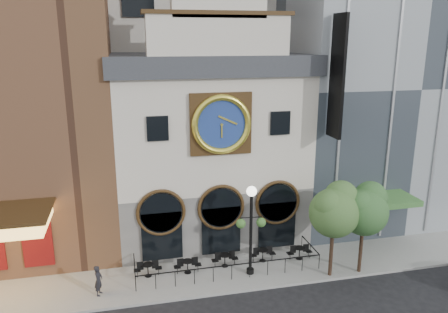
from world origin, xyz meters
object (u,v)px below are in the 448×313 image
at_px(bistro_2, 225,259).
at_px(tree_right, 335,209).
at_px(bistro_1, 188,265).
at_px(bistro_4, 299,252).
at_px(pedestrian, 98,280).
at_px(tree_left, 365,208).
at_px(bistro_0, 148,269).
at_px(lamppost, 251,221).
at_px(bistro_3, 263,254).

relative_size(bistro_2, tree_right, 0.29).
relative_size(bistro_1, bistro_2, 1.00).
xyz_separation_m(bistro_4, pedestrian, (-11.82, -1.22, 0.37)).
distance_m(pedestrian, tree_left, 15.05).
height_order(pedestrian, tree_left, tree_left).
xyz_separation_m(tree_left, tree_right, (-1.84, 0.00, 0.13)).
bearing_deg(tree_left, pedestrian, 176.47).
height_order(bistro_2, bistro_4, same).
xyz_separation_m(bistro_1, bistro_4, (6.93, 0.08, 0.00)).
bearing_deg(bistro_1, pedestrian, -166.85).
height_order(bistro_0, bistro_4, same).
height_order(bistro_1, tree_right, tree_right).
xyz_separation_m(bistro_4, lamppost, (-3.42, -0.95, 2.82)).
relative_size(bistro_0, lamppost, 0.30).
distance_m(bistro_0, pedestrian, 2.95).
relative_size(bistro_4, pedestrian, 0.95).
xyz_separation_m(bistro_3, lamppost, (-1.14, -1.20, 2.82)).
bearing_deg(bistro_4, tree_left, -36.56).
height_order(bistro_1, bistro_3, same).
bearing_deg(pedestrian, tree_left, -78.04).
distance_m(bistro_2, pedestrian, 7.30).
relative_size(bistro_1, bistro_4, 1.00).
distance_m(bistro_4, pedestrian, 11.89).
height_order(bistro_2, pedestrian, pedestrian).
distance_m(bistro_1, bistro_2, 2.28).
height_order(bistro_3, tree_left, tree_left).
relative_size(bistro_3, tree_left, 0.29).
relative_size(bistro_3, lamppost, 0.30).
distance_m(bistro_1, lamppost, 4.59).
relative_size(bistro_1, tree_left, 0.29).
distance_m(bistro_3, tree_left, 6.65).
height_order(bistro_1, bistro_4, same).
distance_m(bistro_2, tree_left, 8.61).
bearing_deg(pedestrian, bistro_3, -65.72).
relative_size(bistro_0, tree_right, 0.29).
distance_m(bistro_1, tree_right, 8.97).
bearing_deg(bistro_1, bistro_4, 0.67).
xyz_separation_m(bistro_1, tree_left, (9.81, -2.05, 3.47)).
height_order(bistro_0, lamppost, lamppost).
bearing_deg(bistro_2, bistro_0, -178.63).
bearing_deg(lamppost, bistro_2, 143.37).
bearing_deg(bistro_3, bistro_2, -177.87).
xyz_separation_m(bistro_0, bistro_3, (6.92, 0.20, 0.00)).
bearing_deg(bistro_1, tree_right, -14.44).
relative_size(pedestrian, lamppost, 0.31).
bearing_deg(bistro_2, bistro_3, 2.13).
bearing_deg(pedestrian, bistro_1, -61.35).
height_order(bistro_2, bistro_3, same).
height_order(bistro_1, pedestrian, pedestrian).
relative_size(bistro_0, tree_left, 0.29).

